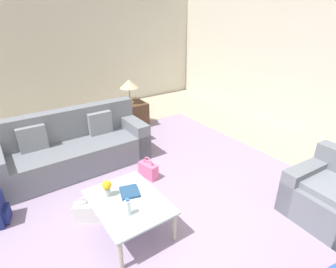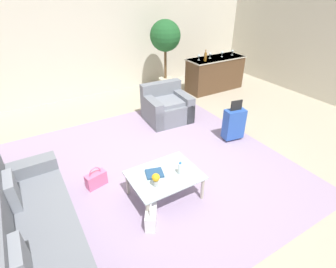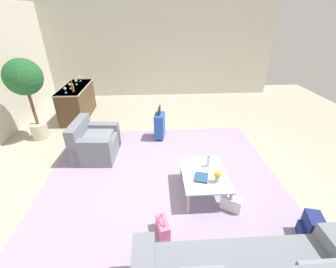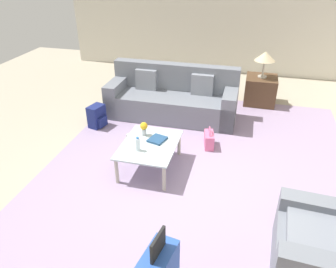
# 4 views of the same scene
# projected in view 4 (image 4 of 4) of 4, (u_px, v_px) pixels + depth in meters

# --- Properties ---
(ground_plane) EXTENTS (12.00, 12.00, 0.00)m
(ground_plane) POSITION_uv_depth(u_px,v_px,m) (177.00, 190.00, 4.35)
(ground_plane) COLOR #A89E89
(wall_left) EXTENTS (0.12, 8.00, 3.10)m
(wall_left) POSITION_uv_depth(u_px,v_px,m) (226.00, 9.00, 7.85)
(wall_left) COLOR beige
(wall_left) RESTS_ON ground
(area_rug) EXTENTS (5.20, 4.40, 0.01)m
(area_rug) POSITION_uv_depth(u_px,v_px,m) (200.00, 167.00, 4.81)
(area_rug) COLOR #9984A3
(area_rug) RESTS_ON ground
(couch) EXTENTS (0.86, 2.38, 0.94)m
(couch) POSITION_uv_depth(u_px,v_px,m) (173.00, 99.00, 6.17)
(couch) COLOR slate
(couch) RESTS_ON ground
(armchair) EXTENTS (1.01, 0.91, 0.81)m
(armchair) POSITION_uv_depth(u_px,v_px,m) (328.00, 253.00, 3.08)
(armchair) COLOR slate
(armchair) RESTS_ON ground
(coffee_table) EXTENTS (0.99, 0.76, 0.41)m
(coffee_table) POSITION_uv_depth(u_px,v_px,m) (150.00, 147.00, 4.61)
(coffee_table) COLOR silver
(coffee_table) RESTS_ON ground
(water_bottle) EXTENTS (0.06, 0.06, 0.20)m
(water_bottle) POSITION_uv_depth(u_px,v_px,m) (138.00, 144.00, 4.40)
(water_bottle) COLOR silver
(water_bottle) RESTS_ON coffee_table
(coffee_table_book) EXTENTS (0.29, 0.27, 0.03)m
(coffee_table_book) POSITION_uv_depth(u_px,v_px,m) (157.00, 139.00, 4.67)
(coffee_table_book) COLOR navy
(coffee_table_book) RESTS_ON coffee_table
(flower_vase) EXTENTS (0.11, 0.11, 0.21)m
(flower_vase) POSITION_uv_depth(u_px,v_px,m) (144.00, 128.00, 4.75)
(flower_vase) COLOR #B2B7BC
(flower_vase) RESTS_ON coffee_table
(side_table) EXTENTS (0.61, 0.61, 0.56)m
(side_table) POSITION_uv_depth(u_px,v_px,m) (260.00, 90.00, 6.69)
(side_table) COLOR #513823
(side_table) RESTS_ON ground
(table_lamp) EXTENTS (0.40, 0.40, 0.52)m
(table_lamp) POSITION_uv_depth(u_px,v_px,m) (265.00, 57.00, 6.35)
(table_lamp) COLOR #ADA899
(table_lamp) RESTS_ON side_table
(handbag_pink) EXTENTS (0.34, 0.20, 0.36)m
(handbag_pink) POSITION_uv_depth(u_px,v_px,m) (209.00, 139.00, 5.24)
(handbag_pink) COLOR pink
(handbag_pink) RESTS_ON ground
(handbag_white) EXTENTS (0.29, 0.35, 0.36)m
(handbag_white) POSITION_uv_depth(u_px,v_px,m) (136.00, 143.00, 5.16)
(handbag_white) COLOR white
(handbag_white) RESTS_ON ground
(backpack_navy) EXTENTS (0.34, 0.31, 0.40)m
(backpack_navy) POSITION_uv_depth(u_px,v_px,m) (97.00, 117.00, 5.82)
(backpack_navy) COLOR navy
(backpack_navy) RESTS_ON ground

